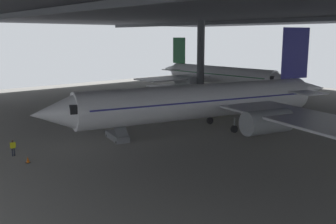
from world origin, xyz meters
name	(u,v)px	position (x,y,z in m)	size (l,w,h in m)	color
ground_plane	(175,134)	(0.00, 0.00, 0.00)	(110.00, 110.00, 0.00)	gray
hangar_structure	(251,8)	(-0.05, 13.76, 15.15)	(121.00, 99.00, 15.77)	#4C4F54
airplane_main	(206,101)	(1.02, 4.16, 3.66)	(39.77, 40.43, 12.61)	white
boarding_stairs	(117,133)	(-2.43, -6.60, 0.75)	(4.65, 2.45, 4.90)	slate
crew_worker_near_nose	(13,147)	(-3.67, -17.76, 0.90)	(0.25, 0.55, 1.59)	#232838
crew_worker_by_stairs	(119,126)	(-4.45, -4.98, 0.90)	(0.54, 0.30, 1.59)	#232838
airplane_distant	(218,75)	(-22.63, 32.62, 3.40)	(35.59, 34.16, 11.22)	white
traffic_cone_orange	(28,160)	(-0.70, -17.51, 0.29)	(0.36, 0.36, 0.60)	black
baggage_tug	(217,111)	(-4.63, 12.47, 0.53)	(2.26, 2.49, 0.90)	yellow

